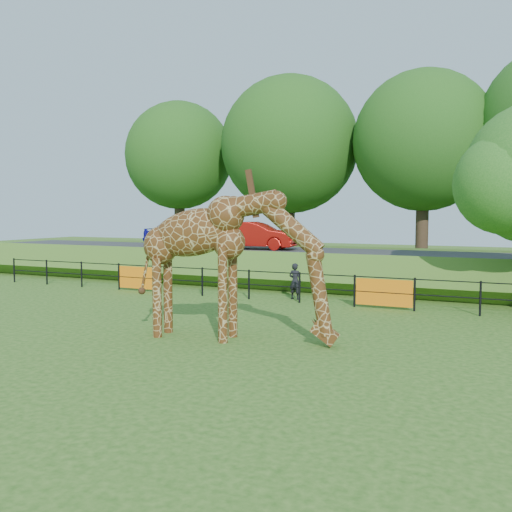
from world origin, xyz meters
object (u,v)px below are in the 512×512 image
at_px(giraffe, 234,265).
at_px(car_blue, 180,234).
at_px(visitor, 295,281).
at_px(car_red, 256,236).

xyz_separation_m(giraffe, car_blue, (-9.28, 12.00, 0.18)).
height_order(giraffe, visitor, giraffe).
height_order(car_blue, visitor, car_blue).
distance_m(car_blue, visitor, 9.82).
height_order(giraffe, car_red, giraffe).
bearing_deg(visitor, giraffe, 105.73).
bearing_deg(giraffe, visitor, 91.87).
bearing_deg(visitor, car_red, -45.07).
height_order(giraffe, car_blue, giraffe).
bearing_deg(car_red, giraffe, -162.48).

